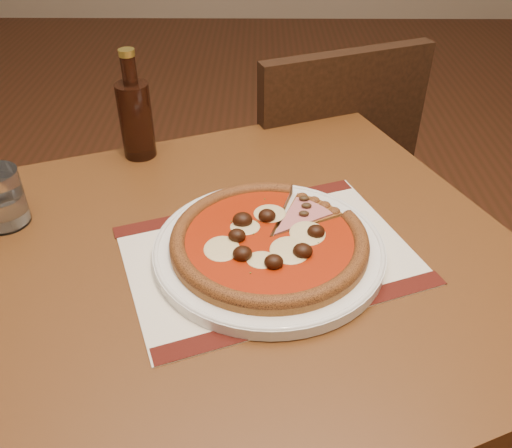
# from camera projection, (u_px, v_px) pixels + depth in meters

# --- Properties ---
(table) EXTENTS (1.04, 1.04, 0.75)m
(table) POSITION_uv_depth(u_px,v_px,m) (256.00, 294.00, 0.91)
(table) COLOR brown
(table) RESTS_ON ground
(chair_far) EXTENTS (0.55, 0.55, 0.89)m
(chair_far) POSITION_uv_depth(u_px,v_px,m) (316.00, 179.00, 1.47)
(chair_far) COLOR black
(chair_far) RESTS_ON ground
(placemat) EXTENTS (0.50, 0.43, 0.00)m
(placemat) POSITION_uv_depth(u_px,v_px,m) (269.00, 255.00, 0.83)
(placemat) COLOR silver
(placemat) RESTS_ON table
(plate) EXTENTS (0.35, 0.35, 0.02)m
(plate) POSITION_uv_depth(u_px,v_px,m) (269.00, 250.00, 0.82)
(plate) COLOR white
(plate) RESTS_ON placemat
(pizza) EXTENTS (0.30, 0.30, 0.04)m
(pizza) POSITION_uv_depth(u_px,v_px,m) (269.00, 239.00, 0.81)
(pizza) COLOR #965924
(pizza) RESTS_ON plate
(ham_slice) EXTENTS (0.11, 0.12, 0.02)m
(ham_slice) POSITION_uv_depth(u_px,v_px,m) (307.00, 215.00, 0.87)
(ham_slice) COLOR #965924
(ham_slice) RESTS_ON plate
(bottle) EXTENTS (0.06, 0.06, 0.21)m
(bottle) POSITION_uv_depth(u_px,v_px,m) (136.00, 116.00, 1.03)
(bottle) COLOR black
(bottle) RESTS_ON table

